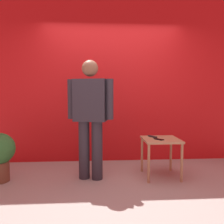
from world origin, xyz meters
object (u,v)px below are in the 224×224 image
Objects in this scene: standing_person at (90,113)px; cell_phone at (159,139)px; tv_remote at (152,136)px; side_table at (161,144)px.

standing_person is 1.06m from cell_phone.
cell_phone is at bearing -101.44° from tv_remote.
cell_phone is at bearing -3.53° from standing_person.
standing_person is at bearing 143.19° from cell_phone.
tv_remote is at bearing 70.64° from cell_phone.
standing_person is 2.98× the size of side_table.
tv_remote is (-0.10, 0.12, 0.10)m from side_table.
standing_person reaches higher than cell_phone.
standing_person reaches higher than tv_remote.
standing_person is at bearing -179.28° from side_table.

